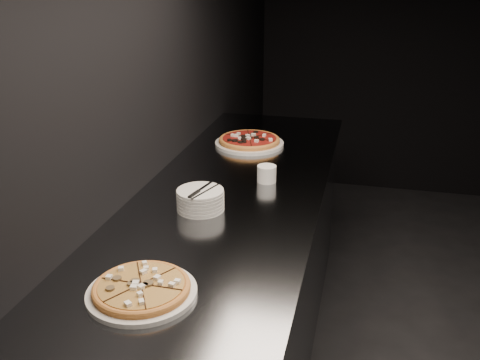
% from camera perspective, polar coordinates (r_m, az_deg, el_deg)
% --- Properties ---
extents(wall_left, '(0.02, 5.00, 2.80)m').
position_cam_1_polar(wall_left, '(2.18, -10.62, 11.50)').
color(wall_left, black).
rests_on(wall_left, floor).
extents(counter, '(0.74, 2.44, 0.92)m').
position_cam_1_polar(counter, '(2.41, -0.81, -11.29)').
color(counter, slate).
rests_on(counter, floor).
extents(pizza_mushroom, '(0.31, 0.31, 0.04)m').
position_cam_1_polar(pizza_mushroom, '(1.54, -10.45, -11.37)').
color(pizza_mushroom, silver).
rests_on(pizza_mushroom, counter).
extents(pizza_tomato, '(0.38, 0.38, 0.04)m').
position_cam_1_polar(pizza_tomato, '(2.76, 1.01, 4.18)').
color(pizza_tomato, silver).
rests_on(pizza_tomato, counter).
extents(plate_stack, '(0.18, 0.18, 0.08)m').
position_cam_1_polar(plate_stack, '(2.02, -4.25, -2.11)').
color(plate_stack, silver).
rests_on(plate_stack, counter).
extents(cutlery, '(0.10, 0.18, 0.01)m').
position_cam_1_polar(cutlery, '(1.99, -4.21, -1.17)').
color(cutlery, '#B7BBBF').
rests_on(cutlery, plate_stack).
extents(ramekin, '(0.08, 0.08, 0.07)m').
position_cam_1_polar(ramekin, '(2.28, 2.87, 0.72)').
color(ramekin, silver).
rests_on(ramekin, counter).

